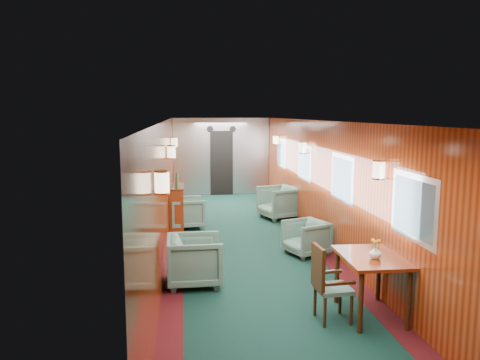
{
  "coord_description": "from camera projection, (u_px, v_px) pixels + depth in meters",
  "views": [
    {
      "loc": [
        -1.16,
        -8.57,
        2.54
      ],
      "look_at": [
        0.0,
        1.05,
        1.15
      ],
      "focal_mm": 35.0,
      "sensor_mm": 36.0,
      "label": 1
    }
  ],
  "objects": [
    {
      "name": "dining_table",
      "position": [
        371.0,
        265.0,
        5.84
      ],
      "size": [
        0.74,
        1.05,
        0.78
      ],
      "rotation": [
        0.0,
        0.0,
        -0.02
      ],
      "color": "maroon",
      "rests_on": "ground"
    },
    {
      "name": "armchair_right_near",
      "position": [
        306.0,
        238.0,
        8.43
      ],
      "size": [
        0.88,
        0.87,
        0.63
      ],
      "primitive_type": "imported",
      "rotation": [
        0.0,
        0.0,
        -1.2
      ],
      "color": "#1E4741",
      "rests_on": "ground"
    },
    {
      "name": "flower_vase",
      "position": [
        375.0,
        253.0,
        5.69
      ],
      "size": [
        0.16,
        0.16,
        0.16
      ],
      "primitive_type": "imported",
      "rotation": [
        0.0,
        0.0,
        -0.06
      ],
      "color": "silver",
      "rests_on": "dining_table"
    },
    {
      "name": "armchair_left_near",
      "position": [
        195.0,
        260.0,
        6.96
      ],
      "size": [
        0.83,
        0.81,
        0.74
      ],
      "primitive_type": "imported",
      "rotation": [
        0.0,
        0.0,
        1.59
      ],
      "color": "#1E4741",
      "rests_on": "ground"
    },
    {
      "name": "room",
      "position": [
        247.0,
        162.0,
        8.69
      ],
      "size": [
        12.0,
        12.1,
        2.4
      ],
      "color": "black",
      "rests_on": "ground"
    },
    {
      "name": "wall_sconces",
      "position": [
        243.0,
        151.0,
        9.22
      ],
      "size": [
        2.97,
        7.97,
        0.25
      ],
      "color": "#FFF2C6",
      "rests_on": "ground"
    },
    {
      "name": "side_chair",
      "position": [
        326.0,
        280.0,
        5.7
      ],
      "size": [
        0.46,
        0.48,
        0.96
      ],
      "rotation": [
        0.0,
        0.0,
        0.07
      ],
      "color": "#1E4741",
      "rests_on": "ground"
    },
    {
      "name": "bulkhead",
      "position": [
        221.0,
        157.0,
        14.56
      ],
      "size": [
        2.98,
        0.17,
        2.39
      ],
      "color": "#B3B5BA",
      "rests_on": "ground"
    },
    {
      "name": "armchair_right_far",
      "position": [
        279.0,
        202.0,
        11.33
      ],
      "size": [
        1.08,
        1.07,
        0.78
      ],
      "primitive_type": "imported",
      "rotation": [
        0.0,
        0.0,
        -1.25
      ],
      "color": "#1E4741",
      "rests_on": "ground"
    },
    {
      "name": "windows_right",
      "position": [
        320.0,
        169.0,
        9.14
      ],
      "size": [
        0.02,
        8.6,
        0.8
      ],
      "color": "silver",
      "rests_on": "ground"
    },
    {
      "name": "armchair_left_far",
      "position": [
        187.0,
        212.0,
        10.42
      ],
      "size": [
        0.84,
        0.82,
        0.69
      ],
      "primitive_type": "imported",
      "rotation": [
        0.0,
        0.0,
        1.69
      ],
      "color": "#1E4741",
      "rests_on": "ground"
    },
    {
      "name": "credenza",
      "position": [
        177.0,
        206.0,
        10.49
      ],
      "size": [
        0.33,
        1.04,
        1.21
      ],
      "color": "maroon",
      "rests_on": "ground"
    }
  ]
}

